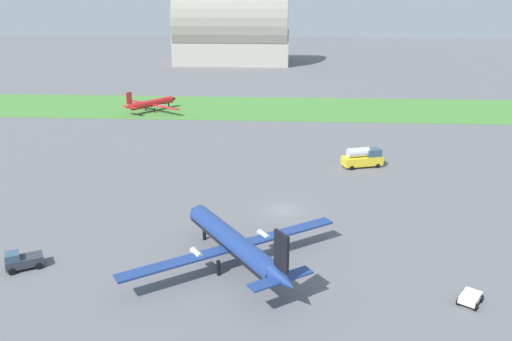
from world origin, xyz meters
name	(u,v)px	position (x,y,z in m)	size (l,w,h in m)	color
ground_plane	(284,210)	(0.00, 0.00, 0.00)	(600.00, 600.00, 0.00)	slate
grass_taxiway_strip	(287,108)	(0.00, 63.72, 0.04)	(360.00, 28.00, 0.08)	#478438
airplane_foreground_turboprop	(234,243)	(-4.93, -14.79, 2.70)	(21.02, 18.52, 7.37)	navy
airplane_taxiing_turboprop	(151,103)	(-32.72, 58.03, 2.05)	(15.91, 14.03, 5.59)	red
fuel_truck_near_gate	(363,157)	(12.59, 18.82, 1.58)	(6.92, 4.21, 3.29)	yellow
pushback_tug_midfield	(22,260)	(-26.54, -16.62, 0.91)	(4.01, 3.41, 1.95)	#2D333D
baggage_cart_by_runway	(470,298)	(17.12, -20.05, 0.57)	(2.79, 2.95, 0.90)	white
hangar_distant	(233,30)	(-23.07, 154.38, 13.17)	(45.88, 32.53, 32.53)	#B2AD9E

